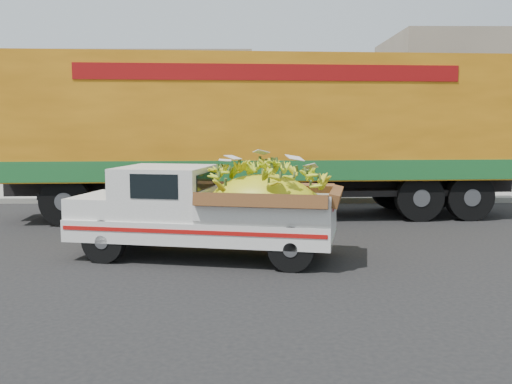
{
  "coord_description": "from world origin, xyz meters",
  "views": [
    {
      "loc": [
        0.91,
        -8.68,
        2.18
      ],
      "look_at": [
        1.02,
        1.09,
        1.06
      ],
      "focal_mm": 40.0,
      "sensor_mm": 36.0,
      "label": 1
    }
  ],
  "objects": [
    {
      "name": "semi_trailer",
      "position": [
        1.3,
        5.11,
        2.12
      ],
      "size": [
        12.04,
        3.31,
        3.8
      ],
      "rotation": [
        0.0,
        0.0,
        0.07
      ],
      "color": "black",
      "rests_on": "ground"
    },
    {
      "name": "pickup_truck",
      "position": [
        0.48,
        0.64,
        0.81
      ],
      "size": [
        4.55,
        2.41,
        1.52
      ],
      "rotation": [
        0.0,
        0.0,
        -0.2
      ],
      "color": "black",
      "rests_on": "ground"
    },
    {
      "name": "building_left",
      "position": [
        -8.0,
        15.56,
        2.5
      ],
      "size": [
        18.0,
        6.0,
        5.0
      ],
      "primitive_type": "cube",
      "color": "gray",
      "rests_on": "ground"
    },
    {
      "name": "sidewalk",
      "position": [
        0.0,
        9.66,
        0.07
      ],
      "size": [
        60.0,
        4.0,
        0.14
      ],
      "primitive_type": "cube",
      "color": "gray",
      "rests_on": "ground"
    },
    {
      "name": "ground",
      "position": [
        0.0,
        0.0,
        0.0
      ],
      "size": [
        100.0,
        100.0,
        0.0
      ],
      "primitive_type": "plane",
      "color": "black",
      "rests_on": "ground"
    },
    {
      "name": "curb",
      "position": [
        0.0,
        7.56,
        0.07
      ],
      "size": [
        60.0,
        0.25,
        0.15
      ],
      "primitive_type": "cube",
      "color": "gray",
      "rests_on": "ground"
    }
  ]
}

